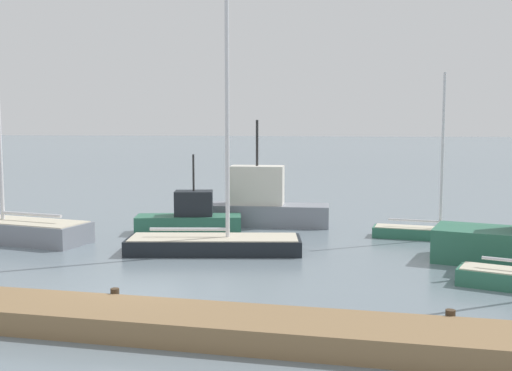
# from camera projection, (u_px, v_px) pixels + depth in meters

# --- Properties ---
(ground_plane) EXTENTS (600.00, 600.00, 0.00)m
(ground_plane) POSITION_uv_depth(u_px,v_px,m) (144.00, 295.00, 18.18)
(ground_plane) COLOR slate
(dock_pier) EXTENTS (21.99, 2.31, 0.73)m
(dock_pier) POSITION_uv_depth(u_px,v_px,m) (95.00, 317.00, 15.16)
(dock_pier) COLOR olive
(dock_pier) RESTS_ON ground_plane
(sailboat_0) EXTENTS (5.27, 1.72, 7.56)m
(sailboat_0) POSITION_uv_depth(u_px,v_px,m) (431.00, 231.00, 27.18)
(sailboat_0) COLOR #2D6B51
(sailboat_0) RESTS_ON ground_plane
(sailboat_2) EXTENTS (7.49, 3.25, 11.70)m
(sailboat_2) POSITION_uv_depth(u_px,v_px,m) (13.00, 228.00, 26.76)
(sailboat_2) COLOR gray
(sailboat_2) RESTS_ON ground_plane
(sailboat_4) EXTENTS (7.38, 3.55, 12.38)m
(sailboat_4) POSITION_uv_depth(u_px,v_px,m) (214.00, 240.00, 24.26)
(sailboat_4) COLOR black
(sailboat_4) RESTS_ON ground_plane
(fishing_boat_0) EXTENTS (5.30, 2.88, 3.82)m
(fishing_boat_0) POSITION_uv_depth(u_px,v_px,m) (190.00, 218.00, 28.75)
(fishing_boat_0) COLOR #2D6B51
(fishing_boat_0) RESTS_ON ground_plane
(fishing_boat_1) EXTENTS (6.93, 2.54, 5.49)m
(fishing_boat_1) POSITION_uv_depth(u_px,v_px,m) (261.00, 204.00, 30.93)
(fishing_boat_1) COLOR gray
(fishing_boat_1) RESTS_ON ground_plane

